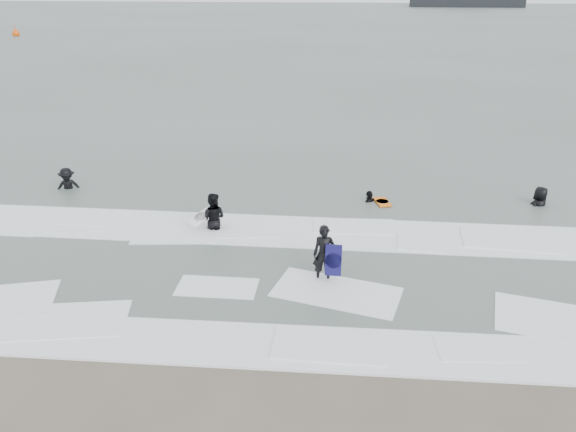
# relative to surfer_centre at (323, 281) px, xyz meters

# --- Properties ---
(ground) EXTENTS (320.00, 320.00, 0.00)m
(ground) POSITION_rel_surfer_centre_xyz_m (-1.29, -2.77, 0.00)
(ground) COLOR brown
(ground) RESTS_ON ground
(sea) EXTENTS (320.00, 320.00, 0.00)m
(sea) POSITION_rel_surfer_centre_xyz_m (-1.29, 77.23, 0.06)
(sea) COLOR #47544C
(sea) RESTS_ON ground
(surfer_centre) EXTENTS (0.67, 0.44, 1.82)m
(surfer_centre) POSITION_rel_surfer_centre_xyz_m (0.00, 0.00, 0.00)
(surfer_centre) COLOR black
(surfer_centre) RESTS_ON ground
(surfer_wading) EXTENTS (0.96, 0.75, 1.95)m
(surfer_wading) POSITION_rel_surfer_centre_xyz_m (-4.07, 3.23, 0.00)
(surfer_wading) COLOR black
(surfer_wading) RESTS_ON ground
(surfer_breaker) EXTENTS (1.35, 1.04, 1.84)m
(surfer_breaker) POSITION_rel_surfer_centre_xyz_m (-11.08, 6.53, 0.00)
(surfer_breaker) COLOR black
(surfer_breaker) RESTS_ON ground
(surfer_right_near) EXTENTS (0.91, 0.99, 1.63)m
(surfer_right_near) POSITION_rel_surfer_centre_xyz_m (1.59, 6.44, 0.00)
(surfer_right_near) COLOR black
(surfer_right_near) RESTS_ON ground
(surfer_right_far) EXTENTS (1.12, 1.10, 1.94)m
(surfer_right_far) POSITION_rel_surfer_centre_xyz_m (8.27, 6.71, 0.00)
(surfer_right_far) COLOR black
(surfer_right_far) RESTS_ON ground
(surf_foam) EXTENTS (30.03, 9.06, 0.09)m
(surf_foam) POSITION_rel_surfer_centre_xyz_m (-1.29, 0.93, 0.04)
(surf_foam) COLOR white
(surf_foam) RESTS_ON ground
(bodyboards) EXTENTS (7.43, 7.12, 1.25)m
(bodyboards) POSITION_rel_surfer_centre_xyz_m (-0.72, 3.07, 0.50)
(bodyboards) COLOR #100E41
(bodyboards) RESTS_ON ground
(buoy) EXTENTS (1.00, 1.00, 1.65)m
(buoy) POSITION_rel_surfer_centre_xyz_m (-45.83, 63.62, 0.42)
(buoy) COLOR #D84A09
(buoy) RESTS_ON ground
(vessel_horizon) EXTENTS (27.71, 4.95, 3.76)m
(vessel_horizon) POSITION_rel_surfer_centre_xyz_m (30.21, 139.53, 1.40)
(vessel_horizon) COLOR black
(vessel_horizon) RESTS_ON ground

